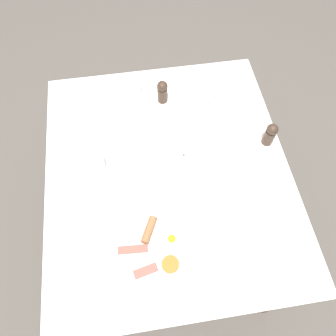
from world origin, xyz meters
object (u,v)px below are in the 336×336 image
object	(u,v)px
teacup_with_saucer_right	(94,165)
salt_grinder	(270,134)
creamer_jug	(144,140)
fork_by_plate	(243,120)
teapot_near	(196,142)
water_glass_tall	(230,187)
knife_by_plate	(96,121)
teapot_far	(211,80)
pepper_grinder	(162,91)
teacup_with_saucer_left	(132,90)
breakfast_plate	(154,250)

from	to	relation	value
teacup_with_saucer_right	salt_grinder	xyz separation A→B (m)	(-0.02, 0.70, 0.03)
creamer_jug	fork_by_plate	xyz separation A→B (m)	(-0.06, 0.43, -0.03)
teapot_near	water_glass_tall	distance (m)	0.23
teacup_with_saucer_right	fork_by_plate	bearing A→B (deg)	102.49
water_glass_tall	knife_by_plate	bearing A→B (deg)	-130.36
teacup_with_saucer_right	knife_by_plate	size ratio (longest dim) A/B	0.88
teapot_near	fork_by_plate	xyz separation A→B (m)	(-0.11, 0.23, -0.04)
salt_grinder	teapot_far	bearing A→B (deg)	-152.92
pepper_grinder	creamer_jug	bearing A→B (deg)	-26.17
teacup_with_saucer_left	creamer_jug	world-z (taller)	teacup_with_saucer_left
teapot_far	breakfast_plate	bearing A→B (deg)	-30.40
creamer_jug	fork_by_plate	bearing A→B (deg)	97.34
breakfast_plate	teacup_with_saucer_left	size ratio (longest dim) A/B	1.90
water_glass_tall	fork_by_plate	bearing A→B (deg)	156.04
teapot_near	salt_grinder	size ratio (longest dim) A/B	1.45
breakfast_plate	knife_by_plate	xyz separation A→B (m)	(-0.58, -0.17, -0.01)
breakfast_plate	knife_by_plate	bearing A→B (deg)	-163.56
teacup_with_saucer_right	pepper_grinder	xyz separation A→B (m)	(-0.30, 0.31, 0.03)
pepper_grinder	teapot_near	bearing A→B (deg)	19.08
water_glass_tall	pepper_grinder	bearing A→B (deg)	-159.31
salt_grinder	knife_by_plate	world-z (taller)	salt_grinder
breakfast_plate	creamer_jug	world-z (taller)	creamer_jug
knife_by_plate	water_glass_tall	bearing A→B (deg)	49.64
teacup_with_saucer_left	knife_by_plate	xyz separation A→B (m)	(0.13, -0.17, -0.02)
teacup_with_saucer_left	fork_by_plate	xyz separation A→B (m)	(0.22, 0.45, -0.02)
salt_grinder	teapot_near	bearing A→B (deg)	-92.53
teapot_near	fork_by_plate	bearing A→B (deg)	170.27
water_glass_tall	knife_by_plate	distance (m)	0.63
teacup_with_saucer_right	creamer_jug	world-z (taller)	teacup_with_saucer_right
breakfast_plate	salt_grinder	world-z (taller)	salt_grinder
teacup_with_saucer_right	pepper_grinder	bearing A→B (deg)	134.17
breakfast_plate	fork_by_plate	xyz separation A→B (m)	(-0.50, 0.45, -0.01)
creamer_jug	fork_by_plate	size ratio (longest dim) A/B	0.45
pepper_grinder	breakfast_plate	bearing A→B (deg)	-10.66
teacup_with_saucer_right	knife_by_plate	bearing A→B (deg)	176.53
fork_by_plate	knife_by_plate	xyz separation A→B (m)	(-0.09, -0.62, 0.00)
teacup_with_saucer_right	pepper_grinder	size ratio (longest dim) A/B	1.31
teacup_with_saucer_right	fork_by_plate	distance (m)	0.65
creamer_jug	teapot_near	bearing A→B (deg)	74.70
pepper_grinder	knife_by_plate	bearing A→B (deg)	-75.95
breakfast_plate	teapot_near	distance (m)	0.45
teapot_far	creamer_jug	xyz separation A→B (m)	(0.26, -0.33, -0.02)
breakfast_plate	teacup_with_saucer_left	world-z (taller)	teacup_with_saucer_left
breakfast_plate	teacup_with_saucer_left	bearing A→B (deg)	-179.63
water_glass_tall	creamer_jug	distance (m)	0.39
teacup_with_saucer_right	fork_by_plate	size ratio (longest dim) A/B	0.87
breakfast_plate	water_glass_tall	size ratio (longest dim) A/B	3.25
teapot_near	teapot_far	xyz separation A→B (m)	(-0.31, 0.13, 0.00)
water_glass_tall	salt_grinder	world-z (taller)	salt_grinder
water_glass_tall	creamer_jug	size ratio (longest dim) A/B	1.12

